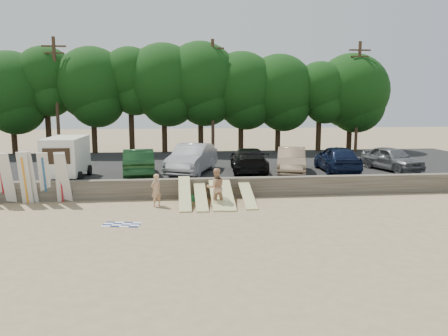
% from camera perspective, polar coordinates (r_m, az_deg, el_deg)
% --- Properties ---
extents(ground, '(120.00, 120.00, 0.00)m').
position_cam_1_polar(ground, '(19.64, -3.34, -5.77)').
color(ground, tan).
rests_on(ground, ground).
extents(seawall, '(44.00, 0.50, 1.00)m').
position_cam_1_polar(seawall, '(22.45, -3.75, -2.62)').
color(seawall, '#6B6356').
rests_on(seawall, ground).
extents(parking_lot, '(44.00, 14.50, 0.70)m').
position_cam_1_polar(parking_lot, '(29.86, -4.38, -0.08)').
color(parking_lot, '#282828').
rests_on(parking_lot, ground).
extents(treeline, '(34.22, 6.39, 9.06)m').
position_cam_1_polar(treeline, '(36.61, -4.23, 10.67)').
color(treeline, '#382616').
rests_on(treeline, parking_lot).
extents(utility_poles, '(25.80, 0.26, 9.00)m').
position_cam_1_polar(utility_poles, '(35.12, -1.48, 9.58)').
color(utility_poles, '#473321').
rests_on(utility_poles, parking_lot).
extents(box_trailer, '(2.13, 3.65, 2.28)m').
position_cam_1_polar(box_trailer, '(25.17, -19.91, 1.52)').
color(box_trailer, silver).
rests_on(box_trailer, parking_lot).
extents(car_1, '(2.05, 4.84, 1.55)m').
position_cam_1_polar(car_1, '(25.17, -11.08, 0.72)').
color(car_1, '#133518').
rests_on(car_1, parking_lot).
extents(car_2, '(3.42, 5.49, 1.71)m').
position_cam_1_polar(car_2, '(25.81, -4.19, 1.24)').
color(car_2, '#A1A0A5').
rests_on(car_2, parking_lot).
extents(car_3, '(2.43, 5.18, 1.46)m').
position_cam_1_polar(car_3, '(26.12, 3.25, 1.06)').
color(car_3, black).
rests_on(car_3, parking_lot).
extents(car_4, '(2.67, 4.79, 1.50)m').
position_cam_1_polar(car_4, '(26.03, 8.78, 0.98)').
color(car_4, '#90765B').
rests_on(car_4, parking_lot).
extents(car_5, '(2.21, 4.81, 1.60)m').
position_cam_1_polar(car_5, '(27.05, 14.54, 1.21)').
color(car_5, black).
rests_on(car_5, parking_lot).
extents(car_6, '(2.77, 4.56, 1.45)m').
position_cam_1_polar(car_6, '(28.65, 21.06, 1.16)').
color(car_6, '#57595D').
rests_on(car_6, parking_lot).
extents(surfboard_upright_2, '(0.63, 0.85, 2.51)m').
position_cam_1_polar(surfboard_upright_2, '(23.44, -27.03, -1.21)').
color(surfboard_upright_2, silver).
rests_on(surfboard_upright_2, ground).
extents(surfboard_upright_3, '(0.53, 0.79, 2.52)m').
position_cam_1_polar(surfboard_upright_3, '(23.19, -26.45, -1.26)').
color(surfboard_upright_3, silver).
rests_on(surfboard_upright_3, ground).
extents(surfboard_upright_4, '(0.50, 0.57, 2.56)m').
position_cam_1_polar(surfboard_upright_4, '(22.89, -24.58, -1.20)').
color(surfboard_upright_4, silver).
rests_on(surfboard_upright_4, ground).
extents(surfboard_upright_5, '(0.59, 0.64, 2.56)m').
position_cam_1_polar(surfboard_upright_5, '(22.95, -24.04, -1.14)').
color(surfboard_upright_5, silver).
rests_on(surfboard_upright_5, ground).
extents(surfboard_upright_6, '(0.59, 0.83, 2.51)m').
position_cam_1_polar(surfboard_upright_6, '(22.82, -22.39, -1.15)').
color(surfboard_upright_6, silver).
rests_on(surfboard_upright_6, ground).
extents(surfboard_upright_7, '(0.61, 0.78, 2.53)m').
position_cam_1_polar(surfboard_upright_7, '(22.48, -20.52, -1.16)').
color(surfboard_upright_7, silver).
rests_on(surfboard_upright_7, ground).
extents(surfboard_upright_8, '(0.59, 0.90, 2.49)m').
position_cam_1_polar(surfboard_upright_8, '(22.39, -20.21, -1.24)').
color(surfboard_upright_8, silver).
rests_on(surfboard_upright_8, ground).
extents(surfboard_low_0, '(0.56, 2.82, 1.17)m').
position_cam_1_polar(surfboard_low_0, '(20.81, -5.16, -3.31)').
color(surfboard_low_0, '#D7D188').
rests_on(surfboard_low_0, ground).
extents(surfboard_low_1, '(0.56, 2.92, 0.83)m').
position_cam_1_polar(surfboard_low_1, '(20.86, -3.06, -3.74)').
color(surfboard_low_1, '#D7D188').
rests_on(surfboard_low_1, ground).
extents(surfboard_low_2, '(0.56, 2.88, 0.96)m').
position_cam_1_polar(surfboard_low_2, '(20.92, -0.99, -3.50)').
color(surfboard_low_2, '#D7D188').
rests_on(surfboard_low_2, ground).
extents(surfboard_low_3, '(0.56, 2.89, 0.95)m').
position_cam_1_polar(surfboard_low_3, '(20.91, 0.40, -3.52)').
color(surfboard_low_3, '#D7D188').
rests_on(surfboard_low_3, ground).
extents(surfboard_low_4, '(0.56, 2.91, 0.87)m').
position_cam_1_polar(surfboard_low_4, '(21.25, 3.06, -3.45)').
color(surfboard_low_4, '#D7D188').
rests_on(surfboard_low_4, ground).
extents(beachgoer_a, '(0.67, 0.65, 1.55)m').
position_cam_1_polar(beachgoer_a, '(20.77, -8.88, -2.87)').
color(beachgoer_a, tan).
rests_on(beachgoer_a, ground).
extents(beachgoer_b, '(0.98, 0.81, 1.82)m').
position_cam_1_polar(beachgoer_b, '(20.45, -1.06, -2.56)').
color(beachgoer_b, tan).
rests_on(beachgoer_b, ground).
extents(cooler, '(0.46, 0.42, 0.32)m').
position_cam_1_polar(cooler, '(21.74, -4.01, -3.92)').
color(cooler, '#227D45').
rests_on(cooler, ground).
extents(gear_bag, '(0.37, 0.34, 0.22)m').
position_cam_1_polar(gear_bag, '(21.86, -1.24, -3.96)').
color(gear_bag, orange).
rests_on(gear_bag, ground).
extents(beach_towel, '(1.75, 1.75, 0.00)m').
position_cam_1_polar(beach_towel, '(18.15, -13.22, -7.19)').
color(beach_towel, white).
rests_on(beach_towel, ground).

